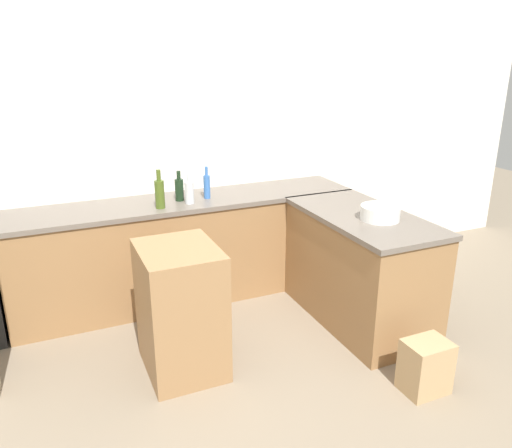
# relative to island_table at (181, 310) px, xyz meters

# --- Properties ---
(ground_plane) EXTENTS (14.00, 14.00, 0.00)m
(ground_plane) POSITION_rel_island_table_xyz_m (0.36, -0.77, -0.45)
(ground_plane) COLOR gray
(wall_back) EXTENTS (8.00, 0.06, 2.70)m
(wall_back) POSITION_rel_island_table_xyz_m (0.36, 1.38, 0.90)
(wall_back) COLOR white
(wall_back) RESTS_ON ground_plane
(counter_back) EXTENTS (3.00, 0.63, 0.91)m
(counter_back) POSITION_rel_island_table_xyz_m (0.36, 1.06, 0.01)
(counter_back) COLOR olive
(counter_back) RESTS_ON ground_plane
(counter_peninsula) EXTENTS (0.69, 1.36, 0.91)m
(counter_peninsula) POSITION_rel_island_table_xyz_m (1.51, 0.09, 0.01)
(counter_peninsula) COLOR olive
(counter_peninsula) RESTS_ON ground_plane
(island_table) EXTENTS (0.51, 0.61, 0.90)m
(island_table) POSITION_rel_island_table_xyz_m (0.00, 0.00, 0.00)
(island_table) COLOR #997047
(island_table) RESTS_ON ground_plane
(mixing_bowl) EXTENTS (0.29, 0.29, 0.11)m
(mixing_bowl) POSITION_rel_island_table_xyz_m (1.55, -0.07, 0.51)
(mixing_bowl) COLOR white
(mixing_bowl) RESTS_ON counter_peninsula
(wine_bottle_dark) EXTENTS (0.07, 0.07, 0.26)m
(wine_bottle_dark) POSITION_rel_island_table_xyz_m (0.31, 1.04, 0.56)
(wine_bottle_dark) COLOR black
(wine_bottle_dark) RESTS_ON counter_back
(water_bottle_blue) EXTENTS (0.06, 0.06, 0.28)m
(water_bottle_blue) POSITION_rel_island_table_xyz_m (0.54, 1.01, 0.57)
(water_bottle_blue) COLOR #386BB7
(water_bottle_blue) RESTS_ON counter_back
(olive_oil_bottle) EXTENTS (0.08, 0.08, 0.32)m
(olive_oil_bottle) POSITION_rel_island_table_xyz_m (0.10, 0.89, 0.58)
(olive_oil_bottle) COLOR #475B1E
(olive_oil_bottle) RESTS_ON counter_back
(vinegar_bottle_clear) EXTENTS (0.08, 0.08, 0.25)m
(vinegar_bottle_clear) POSITION_rel_island_table_xyz_m (0.36, 0.92, 0.56)
(vinegar_bottle_clear) COLOR silver
(vinegar_bottle_clear) RESTS_ON counter_back
(paper_bag) EXTENTS (0.29, 0.22, 0.36)m
(paper_bag) POSITION_rel_island_table_xyz_m (1.37, -0.88, -0.27)
(paper_bag) COLOR tan
(paper_bag) RESTS_ON ground_plane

